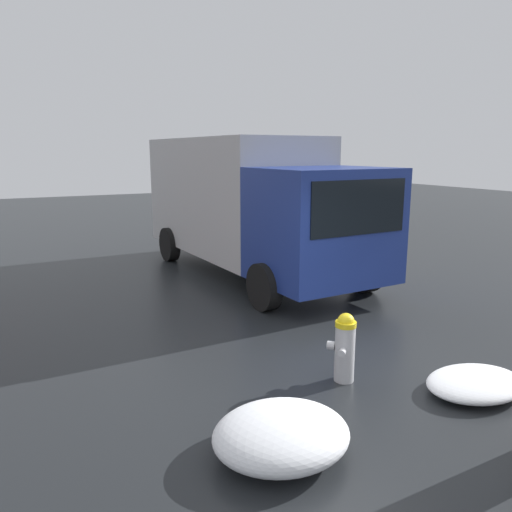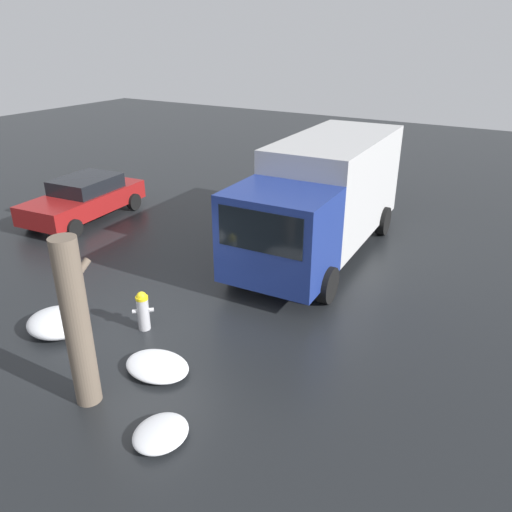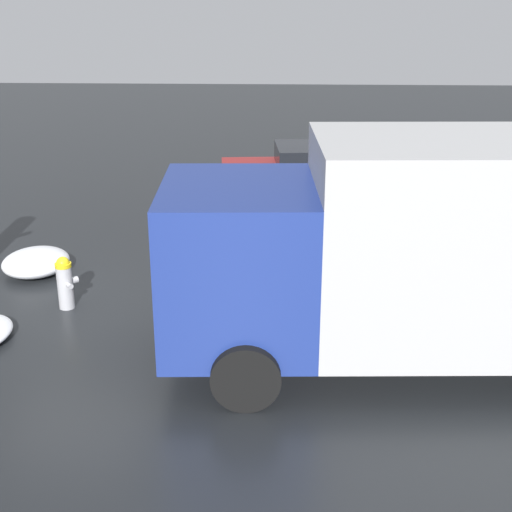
{
  "view_description": "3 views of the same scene",
  "coord_description": "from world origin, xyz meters",
  "px_view_note": "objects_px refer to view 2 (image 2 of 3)",
  "views": [
    {
      "loc": [
        -4.82,
        3.78,
        2.93
      ],
      "look_at": [
        3.59,
        -0.57,
        0.93
      ],
      "focal_mm": 35.0,
      "sensor_mm": 36.0,
      "label": 1
    },
    {
      "loc": [
        -6.75,
        -6.9,
        5.98
      ],
      "look_at": [
        3.04,
        -1.03,
        0.81
      ],
      "focal_mm": 35.0,
      "sensor_mm": 36.0,
      "label": 2
    },
    {
      "loc": [
        3.62,
        -10.81,
        5.05
      ],
      "look_at": [
        3.21,
        -0.43,
        1.14
      ],
      "focal_mm": 50.0,
      "sensor_mm": 36.0,
      "label": 3
    }
  ],
  "objects_px": {
    "tree_trunk": "(77,324)",
    "parked_car": "(84,198)",
    "fire_hydrant": "(143,310)",
    "delivery_truck": "(324,195)"
  },
  "relations": [
    {
      "from": "tree_trunk",
      "to": "parked_car",
      "type": "distance_m",
      "value": 9.9
    },
    {
      "from": "parked_car",
      "to": "tree_trunk",
      "type": "bearing_deg",
      "value": 133.0
    },
    {
      "from": "tree_trunk",
      "to": "fire_hydrant",
      "type": "bearing_deg",
      "value": 18.48
    },
    {
      "from": "delivery_truck",
      "to": "parked_car",
      "type": "relative_size",
      "value": 1.68
    },
    {
      "from": "fire_hydrant",
      "to": "delivery_truck",
      "type": "bearing_deg",
      "value": -57.18
    },
    {
      "from": "fire_hydrant",
      "to": "parked_car",
      "type": "height_order",
      "value": "parked_car"
    },
    {
      "from": "tree_trunk",
      "to": "parked_car",
      "type": "height_order",
      "value": "tree_trunk"
    },
    {
      "from": "parked_car",
      "to": "delivery_truck",
      "type": "bearing_deg",
      "value": -174.47
    },
    {
      "from": "parked_car",
      "to": "fire_hydrant",
      "type": "bearing_deg",
      "value": 141.58
    },
    {
      "from": "fire_hydrant",
      "to": "tree_trunk",
      "type": "xyz_separation_m",
      "value": [
        -2.25,
        -0.75,
        1.1
      ]
    }
  ]
}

